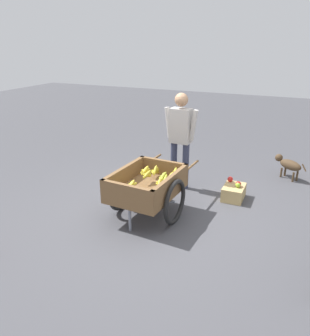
{
  "coord_description": "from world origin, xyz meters",
  "views": [
    {
      "loc": [
        3.96,
        1.68,
        2.42
      ],
      "look_at": [
        0.02,
        -0.08,
        0.75
      ],
      "focal_mm": 35.99,
      "sensor_mm": 36.0,
      "label": 1
    }
  ],
  "objects_px": {
    "vendor_person": "(180,133)",
    "mixed_fruit_crate": "(234,192)",
    "fruit_cart": "(148,188)",
    "dog": "(289,164)"
  },
  "relations": [
    {
      "from": "vendor_person",
      "to": "mixed_fruit_crate",
      "type": "relative_size",
      "value": 3.68
    },
    {
      "from": "mixed_fruit_crate",
      "to": "vendor_person",
      "type": "bearing_deg",
      "value": -94.95
    },
    {
      "from": "fruit_cart",
      "to": "vendor_person",
      "type": "relative_size",
      "value": 1.05
    },
    {
      "from": "vendor_person",
      "to": "dog",
      "type": "bearing_deg",
      "value": 124.87
    },
    {
      "from": "vendor_person",
      "to": "dog",
      "type": "xyz_separation_m",
      "value": [
        -1.18,
        1.69,
        -0.7
      ]
    },
    {
      "from": "vendor_person",
      "to": "dog",
      "type": "distance_m",
      "value": 2.17
    },
    {
      "from": "dog",
      "to": "mixed_fruit_crate",
      "type": "bearing_deg",
      "value": -29.91
    },
    {
      "from": "fruit_cart",
      "to": "dog",
      "type": "bearing_deg",
      "value": 142.83
    },
    {
      "from": "mixed_fruit_crate",
      "to": "dog",
      "type": "bearing_deg",
      "value": 150.09
    },
    {
      "from": "fruit_cart",
      "to": "dog",
      "type": "distance_m",
      "value": 2.91
    }
  ]
}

